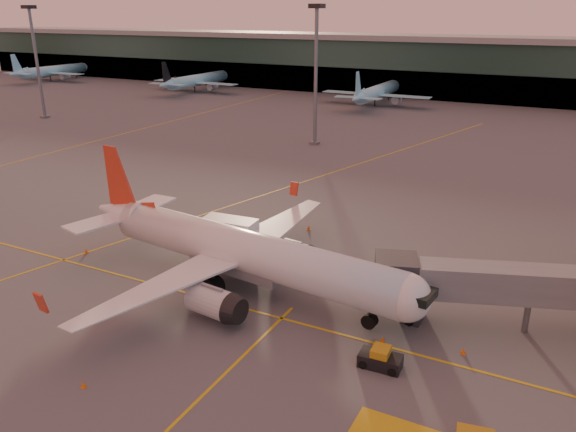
% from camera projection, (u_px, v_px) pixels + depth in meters
% --- Properties ---
extents(ground, '(600.00, 600.00, 0.00)m').
position_uv_depth(ground, '(198.00, 332.00, 45.34)').
color(ground, '#4C4F54').
rests_on(ground, ground).
extents(taxi_markings, '(100.12, 173.00, 0.01)m').
position_uv_depth(taxi_markings, '(331.00, 181.00, 85.61)').
color(taxi_markings, gold).
rests_on(taxi_markings, ground).
extents(terminal, '(400.00, 20.00, 17.60)m').
position_uv_depth(terminal, '(489.00, 69.00, 160.63)').
color(terminal, '#19382D').
rests_on(terminal, ground).
extents(mast_west_far, '(2.40, 2.40, 25.60)m').
position_uv_depth(mast_west_far, '(36.00, 54.00, 130.67)').
color(mast_west_far, slate).
rests_on(mast_west_far, ground).
extents(mast_west_near, '(2.40, 2.40, 25.60)m').
position_uv_depth(mast_west_near, '(316.00, 65.00, 103.89)').
color(mast_west_near, slate).
rests_on(mast_west_near, ground).
extents(distant_aircraft_row, '(350.00, 34.00, 13.00)m').
position_uv_depth(distant_aircraft_row, '(515.00, 115.00, 139.14)').
color(distant_aircraft_row, '#95E3FA').
rests_on(distant_aircraft_row, ground).
extents(main_airplane, '(37.72, 34.09, 11.38)m').
position_uv_depth(main_airplane, '(238.00, 251.00, 51.44)').
color(main_airplane, white).
rests_on(main_airplane, ground).
extents(jet_bridge, '(24.99, 11.27, 5.71)m').
position_uv_depth(jet_bridge, '(550.00, 289.00, 44.02)').
color(jet_bridge, slate).
rests_on(jet_bridge, ground).
extents(catering_truck, '(5.78, 2.89, 4.36)m').
position_uv_depth(catering_truck, '(231.00, 236.00, 58.10)').
color(catering_truck, maroon).
rests_on(catering_truck, ground).
extents(pushback_tug, '(3.15, 1.81, 1.58)m').
position_uv_depth(pushback_tug, '(380.00, 359.00, 40.72)').
color(pushback_tug, black).
rests_on(pushback_tug, ground).
extents(cone_nose, '(0.42, 0.42, 0.53)m').
position_uv_depth(cone_nose, '(463.00, 351.00, 42.38)').
color(cone_nose, orange).
rests_on(cone_nose, ground).
extents(cone_tail, '(0.43, 0.43, 0.54)m').
position_uv_depth(cone_tail, '(86.00, 251.00, 59.93)').
color(cone_tail, orange).
rests_on(cone_tail, ground).
extents(cone_wing_right, '(0.40, 0.40, 0.51)m').
position_uv_depth(cone_wing_right, '(84.00, 384.00, 38.60)').
color(cone_wing_right, orange).
rests_on(cone_wing_right, ground).
extents(cone_wing_left, '(0.46, 0.46, 0.58)m').
position_uv_depth(cone_wing_left, '(309.00, 228.00, 66.33)').
color(cone_wing_left, orange).
rests_on(cone_wing_left, ground).
extents(cone_fwd, '(0.41, 0.41, 0.53)m').
position_uv_depth(cone_fwd, '(383.00, 340.00, 43.83)').
color(cone_fwd, orange).
rests_on(cone_fwd, ground).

